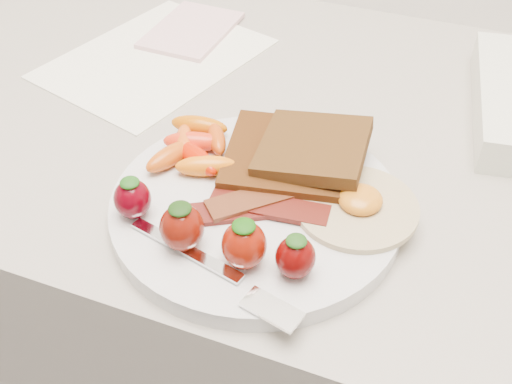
% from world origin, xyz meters
% --- Properties ---
extents(counter, '(2.00, 0.60, 0.90)m').
position_xyz_m(counter, '(0.00, 1.70, 0.45)').
color(counter, gray).
rests_on(counter, ground).
extents(plate, '(0.27, 0.27, 0.02)m').
position_xyz_m(plate, '(-0.03, 1.54, 0.91)').
color(plate, silver).
rests_on(plate, counter).
extents(toast_lower, '(0.14, 0.14, 0.01)m').
position_xyz_m(toast_lower, '(-0.02, 1.61, 0.93)').
color(toast_lower, black).
rests_on(toast_lower, plate).
extents(toast_upper, '(0.11, 0.11, 0.02)m').
position_xyz_m(toast_upper, '(0.00, 1.61, 0.94)').
color(toast_upper, '#39200A').
rests_on(toast_upper, toast_lower).
extents(fried_egg, '(0.15, 0.15, 0.02)m').
position_xyz_m(fried_egg, '(0.06, 1.57, 0.92)').
color(fried_egg, beige).
rests_on(fried_egg, plate).
extents(bacon_strips, '(0.13, 0.11, 0.01)m').
position_xyz_m(bacon_strips, '(-0.02, 1.54, 0.92)').
color(bacon_strips, black).
rests_on(bacon_strips, plate).
extents(baby_carrots, '(0.10, 0.10, 0.02)m').
position_xyz_m(baby_carrots, '(-0.11, 1.58, 0.93)').
color(baby_carrots, red).
rests_on(baby_carrots, plate).
extents(strawberries, '(0.19, 0.05, 0.05)m').
position_xyz_m(strawberries, '(-0.04, 1.47, 0.94)').
color(strawberries, '#4C000A').
rests_on(strawberries, plate).
extents(fork, '(0.17, 0.07, 0.00)m').
position_xyz_m(fork, '(-0.02, 1.45, 0.92)').
color(fork, silver).
rests_on(fork, plate).
extents(paper_sheet, '(0.26, 0.31, 0.00)m').
position_xyz_m(paper_sheet, '(-0.25, 1.76, 0.90)').
color(paper_sheet, white).
rests_on(paper_sheet, counter).
extents(notepad, '(0.10, 0.14, 0.01)m').
position_xyz_m(notepad, '(-0.24, 1.84, 0.91)').
color(notepad, beige).
rests_on(notepad, paper_sheet).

